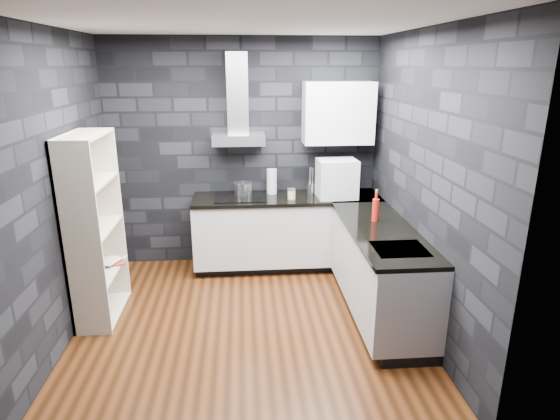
{
  "coord_description": "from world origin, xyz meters",
  "views": [
    {
      "loc": [
        -0.01,
        -3.98,
        2.39
      ],
      "look_at": [
        0.35,
        0.45,
        1.0
      ],
      "focal_mm": 30.0,
      "sensor_mm": 36.0,
      "label": 1
    }
  ],
  "objects": [
    {
      "name": "sink_rim",
      "position": [
        1.3,
        -0.4,
        0.89
      ],
      "size": [
        0.44,
        0.4,
        0.01
      ],
      "primitive_type": "cube",
      "color": "silver",
      "rests_on": "counter_right_top"
    },
    {
      "name": "red_bottle",
      "position": [
        1.29,
        0.33,
        1.01
      ],
      "size": [
        0.08,
        0.08,
        0.23
      ],
      "primitive_type": "cylinder",
      "rotation": [
        0.0,
        0.0,
        -0.19
      ],
      "color": "#AF1913",
      "rests_on": "counter_right_top"
    },
    {
      "name": "bookshelf",
      "position": [
        -1.42,
        0.31,
        0.9
      ],
      "size": [
        0.53,
        0.86,
        1.8
      ],
      "primitive_type": "cube",
      "rotation": [
        0.0,
        0.0,
        -0.25
      ],
      "color": "beige",
      "rests_on": "ground"
    },
    {
      "name": "cooktop",
      "position": [
        -0.05,
        1.3,
        0.91
      ],
      "size": [
        0.58,
        0.5,
        0.01
      ],
      "primitive_type": "cube",
      "color": "black",
      "rests_on": "counter_back_top"
    },
    {
      "name": "appliance_garage",
      "position": [
        1.07,
        1.21,
        1.12
      ],
      "size": [
        0.46,
        0.36,
        0.44
      ],
      "primitive_type": "cube",
      "rotation": [
        0.0,
        0.0,
        0.04
      ],
      "color": "silver",
      "rests_on": "counter_back_top"
    },
    {
      "name": "fruit_bowl",
      "position": [
        -1.42,
        0.19,
        0.94
      ],
      "size": [
        0.28,
        0.28,
        0.06
      ],
      "primitive_type": "imported",
      "rotation": [
        0.0,
        0.0,
        -0.34
      ],
      "color": "white",
      "rests_on": "bookshelf"
    },
    {
      "name": "wall_front",
      "position": [
        0.0,
        -1.62,
        1.35
      ],
      "size": [
        3.2,
        0.05,
        2.7
      ],
      "primitive_type": "cube",
      "color": "black",
      "rests_on": "ground"
    },
    {
      "name": "upper_cabinet",
      "position": [
        1.1,
        1.43,
        1.85
      ],
      "size": [
        0.8,
        0.35,
        0.7
      ],
      "primitive_type": "cube",
      "color": "silver",
      "rests_on": "wall_back"
    },
    {
      "name": "counter_back_cab",
      "position": [
        0.5,
        1.3,
        0.48
      ],
      "size": [
        2.2,
        0.6,
        0.76
      ],
      "primitive_type": "cube",
      "color": "silver",
      "rests_on": "ground"
    },
    {
      "name": "wall_right",
      "position": [
        1.62,
        0.0,
        1.35
      ],
      "size": [
        0.05,
        3.2,
        2.7
      ],
      "primitive_type": "cube",
      "color": "black",
      "rests_on": "ground"
    },
    {
      "name": "storage_jar",
      "position": [
        0.54,
        1.18,
        0.95
      ],
      "size": [
        0.11,
        0.11,
        0.11
      ],
      "primitive_type": "cylinder",
      "rotation": [
        0.0,
        0.0,
        0.24
      ],
      "color": "#CCBB8B",
      "rests_on": "counter_back_top"
    },
    {
      "name": "counter_right_cab",
      "position": [
        1.3,
        0.1,
        0.48
      ],
      "size": [
        0.6,
        1.8,
        0.76
      ],
      "primitive_type": "cube",
      "color": "silver",
      "rests_on": "ground"
    },
    {
      "name": "glass_vase",
      "position": [
        0.33,
        1.45,
        1.05
      ],
      "size": [
        0.16,
        0.16,
        0.3
      ],
      "primitive_type": "cylinder",
      "rotation": [
        0.0,
        0.0,
        0.38
      ],
      "color": "#B6BEC2",
      "rests_on": "counter_back_top"
    },
    {
      "name": "hood_chimney",
      "position": [
        -0.05,
        1.5,
        2.07
      ],
      "size": [
        0.24,
        0.2,
        0.9
      ],
      "primitive_type": "cube",
      "color": "silver",
      "rests_on": "hood_body"
    },
    {
      "name": "counter_corner_top",
      "position": [
        1.3,
        1.3,
        0.88
      ],
      "size": [
        0.62,
        0.62,
        0.04
      ],
      "primitive_type": "cube",
      "color": "black",
      "rests_on": "counter_right_cab"
    },
    {
      "name": "book_red",
      "position": [
        -1.42,
        0.5,
        0.57
      ],
      "size": [
        0.18,
        0.08,
        0.24
      ],
      "primitive_type": "imported",
      "rotation": [
        0.0,
        0.0,
        0.3
      ],
      "color": "maroon",
      "rests_on": "bookshelf"
    },
    {
      "name": "wall_back",
      "position": [
        0.0,
        1.62,
        1.35
      ],
      "size": [
        3.2,
        0.05,
        2.7
      ],
      "primitive_type": "cube",
      "color": "black",
      "rests_on": "ground"
    },
    {
      "name": "counter_back_top",
      "position": [
        0.5,
        1.29,
        0.88
      ],
      "size": [
        2.2,
        0.62,
        0.04
      ],
      "primitive_type": "cube",
      "color": "black",
      "rests_on": "counter_back_cab"
    },
    {
      "name": "wall_left",
      "position": [
        -1.62,
        0.0,
        1.35
      ],
      "size": [
        0.05,
        3.2,
        2.7
      ],
      "primitive_type": "cube",
      "color": "black",
      "rests_on": "ground"
    },
    {
      "name": "ceiling",
      "position": [
        0.0,
        0.0,
        2.7
      ],
      "size": [
        3.2,
        3.2,
        0.0
      ],
      "primitive_type": "plane",
      "rotation": [
        3.14,
        0.0,
        0.0
      ],
      "color": "white"
    },
    {
      "name": "pot",
      "position": [
        -0.01,
        1.4,
        0.97
      ],
      "size": [
        0.22,
        0.22,
        0.12
      ],
      "primitive_type": "cylinder",
      "rotation": [
        0.0,
        0.0,
        -0.04
      ],
      "color": "silver",
      "rests_on": "cooktop"
    },
    {
      "name": "utensil_crock",
      "position": [
        0.8,
        1.42,
        0.96
      ],
      "size": [
        0.11,
        0.11,
        0.11
      ],
      "primitive_type": "cylinder",
      "rotation": [
        0.0,
        0.0,
        0.33
      ],
      "color": "silver",
      "rests_on": "counter_back_top"
    },
    {
      "name": "ground",
      "position": [
        0.0,
        0.0,
        0.0
      ],
      "size": [
        3.2,
        3.2,
        0.0
      ],
      "primitive_type": "plane",
      "color": "#46220E"
    },
    {
      "name": "toekick_right",
      "position": [
        1.34,
        0.1,
        0.05
      ],
      "size": [
        0.5,
        1.78,
        0.1
      ],
      "primitive_type": "cube",
      "color": "black",
      "rests_on": "ground"
    },
    {
      "name": "hood_body",
      "position": [
        -0.05,
        1.43,
        1.56
      ],
      "size": [
        0.6,
        0.34,
        0.12
      ],
      "primitive_type": "cube",
      "color": "silver",
      "rests_on": "wall_back"
    },
    {
      "name": "book_second",
      "position": [
        -1.44,
        0.51,
        0.59
      ],
      "size": [
        0.16,
        0.08,
        0.22
      ],
      "primitive_type": "imported",
      "rotation": [
        0.0,
        0.0,
        -0.38
      ],
      "color": "#B2B2B2",
      "rests_on": "bookshelf"
    },
    {
      "name": "counter_right_top",
      "position": [
        1.29,
        0.1,
        0.88
      ],
      "size": [
        0.62,
        1.8,
        0.04
      ],
      "primitive_type": "cube",
      "color": "black",
      "rests_on": "counter_right_cab"
    },
    {
      "name": "toekick_back",
      "position": [
        0.5,
        1.34,
        0.05
      ],
      "size": [
        2.18,
        0.5,
        0.1
      ],
      "primitive_type": "cube",
      "color": "black",
      "rests_on": "ground"
    }
  ]
}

